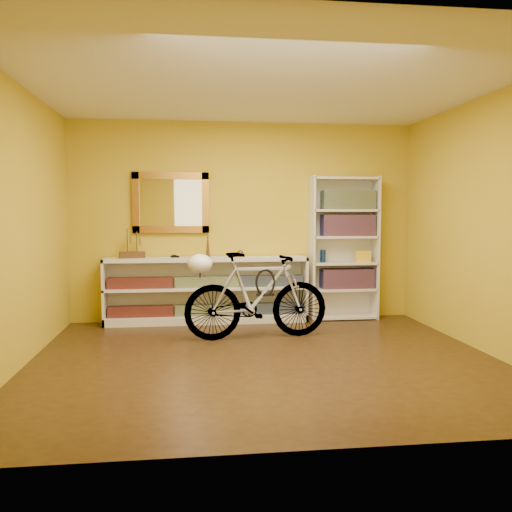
{
  "coord_description": "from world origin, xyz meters",
  "views": [
    {
      "loc": [
        -0.72,
        -5.0,
        1.41
      ],
      "look_at": [
        0.0,
        0.7,
        0.95
      ],
      "focal_mm": 37.25,
      "sensor_mm": 36.0,
      "label": 1
    }
  ],
  "objects": [
    {
      "name": "book_row_c",
      "position": [
        1.37,
        1.84,
        1.59
      ],
      "size": [
        0.7,
        0.22,
        0.25
      ],
      "primitive_type": "cube",
      "color": "#1B4E5E",
      "rests_on": "bookcase"
    },
    {
      "name": "u_lock",
      "position": [
        0.13,
        0.87,
        0.64
      ],
      "size": [
        0.23,
        0.02,
        0.23
      ],
      "primitive_type": "torus",
      "rotation": [
        1.57,
        0.0,
        0.0
      ],
      "color": "black",
      "rests_on": "bicycle"
    },
    {
      "name": "floor",
      "position": [
        0.0,
        0.0,
        -0.01
      ],
      "size": [
        4.5,
        4.0,
        0.01
      ],
      "primitive_type": "cube",
      "color": "black",
      "rests_on": "ground"
    },
    {
      "name": "wall_socket",
      "position": [
        0.9,
        1.99,
        0.25
      ],
      "size": [
        0.09,
        0.02,
        0.09
      ],
      "primitive_type": "cube",
      "color": "silver",
      "rests_on": "back_wall"
    },
    {
      "name": "bicycle",
      "position": [
        0.03,
        0.86,
        0.49
      ],
      "size": [
        0.58,
        1.7,
        0.98
      ],
      "primitive_type": "imported",
      "rotation": [
        0.0,
        0.0,
        1.66
      ],
      "color": "silver",
      "rests_on": "floor"
    },
    {
      "name": "right_wall",
      "position": [
        2.25,
        0.0,
        1.3
      ],
      "size": [
        0.01,
        4.0,
        2.6
      ],
      "primitive_type": "cube",
      "color": "gold",
      "rests_on": "ground"
    },
    {
      "name": "yellow_bag",
      "position": [
        1.57,
        1.8,
        0.84
      ],
      "size": [
        0.21,
        0.15,
        0.15
      ],
      "primitive_type": "cube",
      "rotation": [
        0.0,
        0.0,
        -0.11
      ],
      "color": "yellow",
      "rests_on": "bookcase"
    },
    {
      "name": "cd_row_upper",
      "position": [
        -0.5,
        1.79,
        0.54
      ],
      "size": [
        2.5,
        0.13,
        0.14
      ],
      "primitive_type": "cube",
      "color": "navy",
      "rests_on": "console_unit"
    },
    {
      "name": "toy_car",
      "position": [
        -0.9,
        1.81,
        0.85
      ],
      "size": [
        0.0,
        0.0,
        0.0
      ],
      "primitive_type": "imported",
      "rotation": [
        0.0,
        0.0,
        1.82
      ],
      "color": "black",
      "rests_on": "console_unit"
    },
    {
      "name": "travel_mug",
      "position": [
        1.03,
        1.82,
        0.85
      ],
      "size": [
        0.07,
        0.07,
        0.17
      ],
      "primitive_type": "cylinder",
      "color": "navy",
      "rests_on": "bookcase"
    },
    {
      "name": "red_tin",
      "position": [
        1.12,
        1.87,
        1.55
      ],
      "size": [
        0.16,
        0.16,
        0.17
      ],
      "primitive_type": "cube",
      "rotation": [
        0.0,
        0.0,
        -0.24
      ],
      "color": "maroon",
      "rests_on": "bookcase"
    },
    {
      "name": "book_row_b",
      "position": [
        1.37,
        1.84,
        1.25
      ],
      "size": [
        0.7,
        0.22,
        0.28
      ],
      "primitive_type": "cube",
      "color": "maroon",
      "rests_on": "bookcase"
    },
    {
      "name": "gilt_mirror",
      "position": [
        -0.95,
        1.97,
        1.55
      ],
      "size": [
        0.98,
        0.06,
        0.78
      ],
      "primitive_type": "cube",
      "color": "brown",
      "rests_on": "back_wall"
    },
    {
      "name": "back_wall",
      "position": [
        0.0,
        2.0,
        1.3
      ],
      "size": [
        4.5,
        0.01,
        2.6
      ],
      "primitive_type": "cube",
      "color": "gold",
      "rests_on": "ground"
    },
    {
      "name": "left_wall",
      "position": [
        -2.25,
        0.0,
        1.3
      ],
      "size": [
        0.01,
        4.0,
        2.6
      ],
      "primitive_type": "cube",
      "color": "gold",
      "rests_on": "ground"
    },
    {
      "name": "bronze_ornament",
      "position": [
        -0.48,
        1.81,
        1.02
      ],
      "size": [
        0.06,
        0.06,
        0.34
      ],
      "primitive_type": "cone",
      "color": "brown",
      "rests_on": "console_unit"
    },
    {
      "name": "cd_row_lower",
      "position": [
        -0.5,
        1.79,
        0.17
      ],
      "size": [
        2.5,
        0.13,
        0.14
      ],
      "primitive_type": "cube",
      "color": "black",
      "rests_on": "console_unit"
    },
    {
      "name": "model_ship",
      "position": [
        -1.43,
        1.81,
        1.04
      ],
      "size": [
        0.33,
        0.19,
        0.37
      ],
      "primitive_type": null,
      "rotation": [
        0.0,
        0.0,
        0.23
      ],
      "color": "#3D2511",
      "rests_on": "console_unit"
    },
    {
      "name": "decorative_orb",
      "position": [
        -0.07,
        1.81,
        0.89
      ],
      "size": [
        0.09,
        0.09,
        0.09
      ],
      "primitive_type": "sphere",
      "color": "brown",
      "rests_on": "console_unit"
    },
    {
      "name": "book_row_a",
      "position": [
        1.37,
        1.84,
        0.55
      ],
      "size": [
        0.7,
        0.22,
        0.26
      ],
      "primitive_type": "cube",
      "color": "maroon",
      "rests_on": "bookcase"
    },
    {
      "name": "ceiling",
      "position": [
        0.0,
        0.0,
        2.6
      ],
      "size": [
        4.5,
        4.0,
        0.01
      ],
      "primitive_type": "cube",
      "color": "silver",
      "rests_on": "ground"
    },
    {
      "name": "helmet",
      "position": [
        -0.61,
        0.8,
        0.86
      ],
      "size": [
        0.28,
        0.27,
        0.21
      ],
      "primitive_type": "ellipsoid",
      "color": "white",
      "rests_on": "bicycle"
    },
    {
      "name": "bookcase",
      "position": [
        1.32,
        1.84,
        0.95
      ],
      "size": [
        0.9,
        0.3,
        1.9
      ],
      "primitive_type": null,
      "color": "silver",
      "rests_on": "floor"
    },
    {
      "name": "console_unit",
      "position": [
        -0.5,
        1.81,
        0.42
      ],
      "size": [
        2.6,
        0.35,
        0.85
      ],
      "primitive_type": null,
      "color": "silver",
      "rests_on": "floor"
    }
  ]
}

